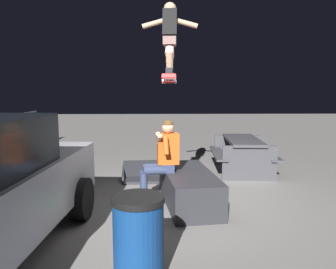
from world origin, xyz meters
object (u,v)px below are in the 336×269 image
Objects in this scene: trash_bin at (138,238)px; skater_airborne at (170,34)px; skateboard at (170,79)px; ledge_box_main at (189,188)px; picnic_table_back at (243,150)px; kicker_ramp at (143,174)px; person_sitting_on_ledge at (161,157)px.

skater_airborne is at bearing -9.08° from trash_bin.
skater_airborne is at bearing -3.61° from skateboard.
ledge_box_main is 2.13× the size of trash_bin.
skateboard is 3.02m from picnic_table_back.
skateboard is at bearing -9.21° from trash_bin.
skater_airborne reaches higher than trash_bin.
trash_bin is at bearing 170.92° from skater_airborne.
ledge_box_main is 1.59× the size of skater_airborne.
trash_bin reaches higher than picnic_table_back.
kicker_ramp is (1.50, 0.53, -2.64)m from skater_airborne.
person_sitting_on_ledge reaches higher than trash_bin.
picnic_table_back is (1.98, -1.71, -1.51)m from skateboard.
trash_bin is (-3.82, -0.16, 0.37)m from kicker_ramp.
skater_airborne reaches higher than ledge_box_main.
person_sitting_on_ledge is 1.32× the size of skateboard.
ledge_box_main is 0.67m from person_sitting_on_ledge.
skateboard is 0.92× the size of skater_airborne.
trash_bin is (-2.21, 0.23, -0.34)m from person_sitting_on_ledge.
skater_airborne reaches higher than person_sitting_on_ledge.
skater_airborne is (0.17, 0.30, 2.44)m from ledge_box_main.
ledge_box_main reaches higher than kicker_ramp.
person_sitting_on_ledge is at bearing 126.20° from skater_airborne.
ledge_box_main is 1.88m from kicker_ramp.
picnic_table_back reaches higher than kicker_ramp.
picnic_table_back is (0.42, -2.23, 0.45)m from kicker_ramp.
skateboard is 0.69m from skater_airborne.
ledge_box_main is 1.74× the size of skateboard.
person_sitting_on_ledge reaches higher than ledge_box_main.
picnic_table_back reaches higher than ledge_box_main.
trash_bin is (-4.23, 2.07, -0.08)m from picnic_table_back.
trash_bin reaches higher than ledge_box_main.
skateboard reaches higher than kicker_ramp.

